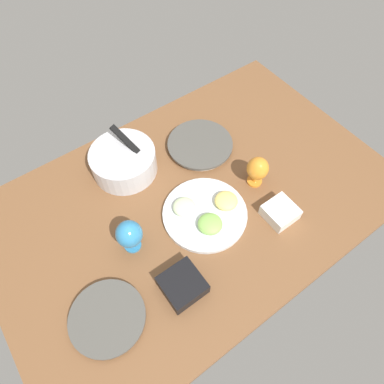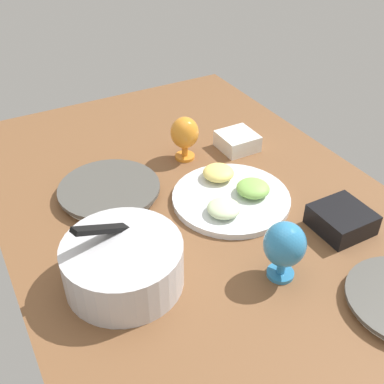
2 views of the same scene
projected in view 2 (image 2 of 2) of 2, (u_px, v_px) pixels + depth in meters
ground_plane at (203, 214)px, 130.49cm from camera, size 160.00×104.00×4.00cm
dinner_plate_right at (109, 190)px, 133.43cm from camera, size 28.81×28.81×2.97cm
mixing_bowl at (123, 262)px, 104.17cm from camera, size 26.97×26.97×17.89cm
fruit_platter at (231, 195)px, 131.33cm from camera, size 33.01×33.01×5.50cm
hurricane_glass_orange at (185, 134)px, 145.31cm from camera, size 8.80×8.80×14.15cm
hurricane_glass_blue at (285, 246)px, 103.81cm from camera, size 9.56×9.56×14.94cm
square_bowl_white at (237, 140)px, 153.46cm from camera, size 11.52×11.52×5.32cm
square_bowl_black at (342, 219)px, 120.68cm from camera, size 13.50×13.50×5.80cm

